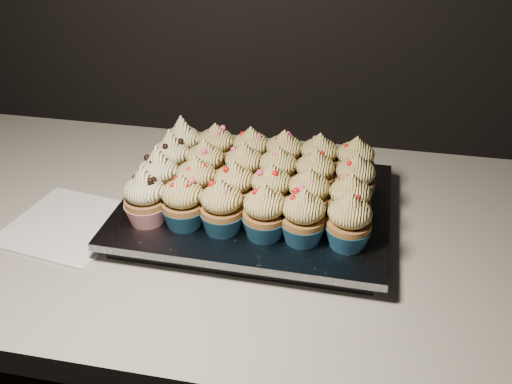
% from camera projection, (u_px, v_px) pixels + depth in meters
% --- Properties ---
extents(worktop, '(2.44, 0.64, 0.04)m').
position_uv_depth(worktop, '(120.00, 217.00, 0.95)').
color(worktop, beige).
rests_on(worktop, cabinet).
extents(napkin, '(0.20, 0.20, 0.00)m').
position_uv_depth(napkin, '(69.00, 225.00, 0.89)').
color(napkin, white).
rests_on(napkin, worktop).
extents(baking_tray, '(0.38, 0.29, 0.02)m').
position_uv_depth(baking_tray, '(256.00, 213.00, 0.90)').
color(baking_tray, black).
rests_on(baking_tray, worktop).
extents(foil_lining, '(0.41, 0.33, 0.01)m').
position_uv_depth(foil_lining, '(256.00, 204.00, 0.89)').
color(foil_lining, silver).
rests_on(foil_lining, baking_tray).
extents(cupcake_0, '(0.06, 0.06, 0.10)m').
position_uv_depth(cupcake_0, '(145.00, 198.00, 0.82)').
color(cupcake_0, '#A61722').
rests_on(cupcake_0, foil_lining).
extents(cupcake_1, '(0.06, 0.06, 0.08)m').
position_uv_depth(cupcake_1, '(183.00, 203.00, 0.81)').
color(cupcake_1, navy).
rests_on(cupcake_1, foil_lining).
extents(cupcake_2, '(0.06, 0.06, 0.08)m').
position_uv_depth(cupcake_2, '(222.00, 208.00, 0.80)').
color(cupcake_2, navy).
rests_on(cupcake_2, foil_lining).
extents(cupcake_3, '(0.06, 0.06, 0.08)m').
position_uv_depth(cupcake_3, '(265.00, 213.00, 0.79)').
color(cupcake_3, navy).
rests_on(cupcake_3, foil_lining).
extents(cupcake_4, '(0.06, 0.06, 0.08)m').
position_uv_depth(cupcake_4, '(303.00, 217.00, 0.78)').
color(cupcake_4, navy).
rests_on(cupcake_4, foil_lining).
extents(cupcake_5, '(0.06, 0.06, 0.08)m').
position_uv_depth(cupcake_5, '(349.00, 222.00, 0.77)').
color(cupcake_5, navy).
rests_on(cupcake_5, foil_lining).
extents(cupcake_6, '(0.06, 0.06, 0.10)m').
position_uv_depth(cupcake_6, '(159.00, 177.00, 0.87)').
color(cupcake_6, '#A61722').
rests_on(cupcake_6, foil_lining).
extents(cupcake_7, '(0.06, 0.06, 0.08)m').
position_uv_depth(cupcake_7, '(196.00, 182.00, 0.86)').
color(cupcake_7, navy).
rests_on(cupcake_7, foil_lining).
extents(cupcake_8, '(0.06, 0.06, 0.08)m').
position_uv_depth(cupcake_8, '(234.00, 188.00, 0.85)').
color(cupcake_8, navy).
rests_on(cupcake_8, foil_lining).
extents(cupcake_9, '(0.06, 0.06, 0.08)m').
position_uv_depth(cupcake_9, '(271.00, 191.00, 0.84)').
color(cupcake_9, navy).
rests_on(cupcake_9, foil_lining).
extents(cupcake_10, '(0.06, 0.06, 0.08)m').
position_uv_depth(cupcake_10, '(309.00, 196.00, 0.83)').
color(cupcake_10, navy).
rests_on(cupcake_10, foil_lining).
extents(cupcake_11, '(0.06, 0.06, 0.08)m').
position_uv_depth(cupcake_11, '(350.00, 201.00, 0.82)').
color(cupcake_11, navy).
rests_on(cupcake_11, foil_lining).
extents(cupcake_12, '(0.06, 0.06, 0.10)m').
position_uv_depth(cupcake_12, '(172.00, 160.00, 0.92)').
color(cupcake_12, '#A61722').
rests_on(cupcake_12, foil_lining).
extents(cupcake_13, '(0.06, 0.06, 0.08)m').
position_uv_depth(cupcake_13, '(205.00, 165.00, 0.91)').
color(cupcake_13, navy).
rests_on(cupcake_13, foil_lining).
extents(cupcake_14, '(0.06, 0.06, 0.08)m').
position_uv_depth(cupcake_14, '(244.00, 168.00, 0.90)').
color(cupcake_14, navy).
rests_on(cupcake_14, foil_lining).
extents(cupcake_15, '(0.06, 0.06, 0.08)m').
position_uv_depth(cupcake_15, '(278.00, 172.00, 0.89)').
color(cupcake_15, navy).
rests_on(cupcake_15, foil_lining).
extents(cupcake_16, '(0.06, 0.06, 0.08)m').
position_uv_depth(cupcake_16, '(315.00, 176.00, 0.88)').
color(cupcake_16, navy).
rests_on(cupcake_16, foil_lining).
extents(cupcake_17, '(0.06, 0.06, 0.08)m').
position_uv_depth(cupcake_17, '(355.00, 180.00, 0.87)').
color(cupcake_17, navy).
rests_on(cupcake_17, foil_lining).
extents(cupcake_18, '(0.06, 0.06, 0.10)m').
position_uv_depth(cupcake_18, '(183.00, 145.00, 0.96)').
color(cupcake_18, '#A61722').
rests_on(cupcake_18, foil_lining).
extents(cupcake_19, '(0.06, 0.06, 0.08)m').
position_uv_depth(cupcake_19, '(216.00, 148.00, 0.96)').
color(cupcake_19, navy).
rests_on(cupcake_19, foil_lining).
extents(cupcake_20, '(0.06, 0.06, 0.08)m').
position_uv_depth(cupcake_20, '(251.00, 152.00, 0.95)').
color(cupcake_20, navy).
rests_on(cupcake_20, foil_lining).
extents(cupcake_21, '(0.06, 0.06, 0.08)m').
position_uv_depth(cupcake_21, '(284.00, 156.00, 0.93)').
color(cupcake_21, navy).
rests_on(cupcake_21, foil_lining).
extents(cupcake_22, '(0.06, 0.06, 0.08)m').
position_uv_depth(cupcake_22, '(319.00, 159.00, 0.93)').
color(cupcake_22, navy).
rests_on(cupcake_22, foil_lining).
extents(cupcake_23, '(0.06, 0.06, 0.08)m').
position_uv_depth(cupcake_23, '(355.00, 162.00, 0.92)').
color(cupcake_23, navy).
rests_on(cupcake_23, foil_lining).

